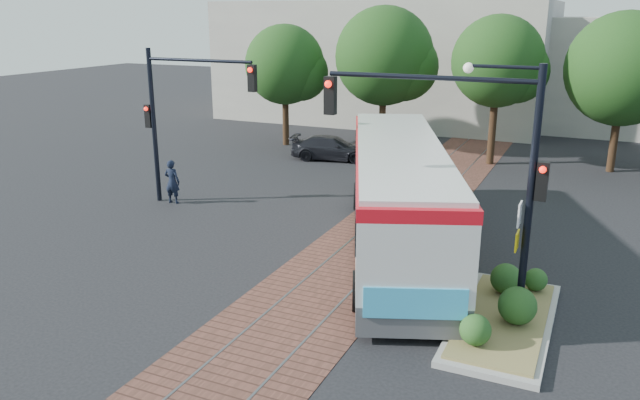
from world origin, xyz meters
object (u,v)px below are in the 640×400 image
at_px(city_bus, 398,191).
at_px(signal_pole_left, 176,106).
at_px(traffic_island, 506,311).
at_px(officer, 172,182).
at_px(parked_car, 332,148).
at_px(signal_pole_main, 478,152).

height_order(city_bus, signal_pole_left, signal_pole_left).
bearing_deg(traffic_island, officer, 160.38).
distance_m(traffic_island, signal_pole_left, 14.50).
xyz_separation_m(city_bus, officer, (-9.57, 0.98, -1.01)).
xyz_separation_m(city_bus, parked_car, (-6.89, 10.64, -1.27)).
bearing_deg(signal_pole_left, officer, -173.04).
bearing_deg(parked_car, traffic_island, -155.65).
xyz_separation_m(traffic_island, officer, (-13.59, 4.85, 0.55)).
bearing_deg(signal_pole_left, parked_car, 76.67).
distance_m(city_bus, signal_pole_left, 9.44).
relative_size(signal_pole_main, signal_pole_left, 1.00).
height_order(traffic_island, signal_pole_main, signal_pole_main).
distance_m(signal_pole_main, signal_pole_left, 13.14).
xyz_separation_m(city_bus, signal_pole_left, (-9.17, 1.03, 1.98)).
xyz_separation_m(city_bus, signal_pole_main, (3.06, -3.78, 2.27)).
height_order(signal_pole_left, parked_car, signal_pole_left).
xyz_separation_m(signal_pole_main, parked_car, (-9.95, 14.41, -3.55)).
bearing_deg(officer, parked_car, -110.86).
bearing_deg(officer, traffic_island, 155.02).
bearing_deg(traffic_island, city_bus, 136.09).
bearing_deg(parked_car, signal_pole_left, 154.06).
relative_size(traffic_island, officer, 2.97).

